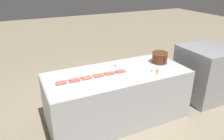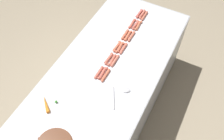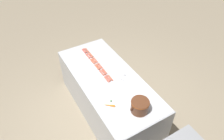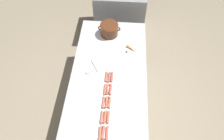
{
  "view_description": "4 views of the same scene",
  "coord_description": "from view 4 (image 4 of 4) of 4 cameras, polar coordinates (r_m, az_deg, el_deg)",
  "views": [
    {
      "loc": [
        2.63,
        -1.33,
        2.15
      ],
      "look_at": [
        -0.09,
        -0.05,
        0.83
      ],
      "focal_mm": 34.36,
      "sensor_mm": 36.0,
      "label": 1
    },
    {
      "loc": [
        -0.64,
        1.08,
        2.62
      ],
      "look_at": [
        -0.05,
        -0.03,
        0.84
      ],
      "focal_mm": 38.21,
      "sensor_mm": 36.0,
      "label": 2
    },
    {
      "loc": [
        1.2,
        2.19,
        3.16
      ],
      "look_at": [
        -0.12,
        -0.06,
        0.88
      ],
      "focal_mm": 33.44,
      "sensor_mm": 36.0,
      "label": 3
    },
    {
      "loc": [
        0.16,
        -1.52,
        3.02
      ],
      "look_at": [
        0.04,
        0.08,
        0.93
      ],
      "focal_mm": 35.14,
      "sensor_mm": 36.0,
      "label": 4
    }
  ],
  "objects": [
    {
      "name": "hot_dog_10",
      "position": [
        2.59,
        -1.17,
        -4.98
      ],
      "size": [
        0.04,
        0.15,
        0.03
      ],
      "color": "#BF5F4B",
      "rests_on": "griddle_counter"
    },
    {
      "name": "serving_spoon",
      "position": [
        2.77,
        -5.69,
        -0.02
      ],
      "size": [
        0.17,
        0.25,
        0.02
      ],
      "color": "#B7B7BC",
      "rests_on": "griddle_counter"
    },
    {
      "name": "hot_dog_5",
      "position": [
        2.69,
        -1.51,
        -1.72
      ],
      "size": [
        0.03,
        0.15,
        0.03
      ],
      "color": "#CD6448",
      "rests_on": "griddle_counter"
    },
    {
      "name": "griddle_counter",
      "position": [
        3.02,
        -0.89,
        -7.16
      ],
      "size": [
        0.95,
        2.19,
        0.82
      ],
      "color": "#ADAFB5",
      "rests_on": "ground_plane"
    },
    {
      "name": "hot_dog_15",
      "position": [
        2.5,
        -0.69,
        -8.41
      ],
      "size": [
        0.04,
        0.15,
        0.03
      ],
      "color": "#CA6347",
      "rests_on": "griddle_counter"
    },
    {
      "name": "carrot",
      "position": [
        2.99,
        5.06,
        5.46
      ],
      "size": [
        0.15,
        0.13,
        0.03
      ],
      "color": "orange",
      "rests_on": "griddle_counter"
    },
    {
      "name": "ground_plane",
      "position": [
        3.39,
        -0.8,
        -10.68
      ],
      "size": [
        20.0,
        20.0,
        0.0
      ],
      "primitive_type": "plane",
      "color": "gray"
    },
    {
      "name": "hot_dog_3",
      "position": [
        2.5,
        -2.28,
        -8.41
      ],
      "size": [
        0.03,
        0.15,
        0.03
      ],
      "color": "#CB624F",
      "rests_on": "griddle_counter"
    },
    {
      "name": "hot_dog_7",
      "position": [
        2.35,
        -2.27,
        -15.99
      ],
      "size": [
        0.03,
        0.15,
        0.03
      ],
      "color": "#C05B4C",
      "rests_on": "griddle_counter"
    },
    {
      "name": "hot_dog_8",
      "position": [
        2.42,
        -1.83,
        -12.07
      ],
      "size": [
        0.03,
        0.15,
        0.03
      ],
      "color": "#CD6547",
      "rests_on": "griddle_counter"
    },
    {
      "name": "hot_dog_14",
      "position": [
        2.42,
        -1.02,
        -12.15
      ],
      "size": [
        0.03,
        0.15,
        0.03
      ],
      "color": "#CC6347",
      "rests_on": "griddle_counter"
    },
    {
      "name": "hot_dog_13",
      "position": [
        2.35,
        -1.35,
        -16.07
      ],
      "size": [
        0.03,
        0.15,
        0.03
      ],
      "color": "#C75B49",
      "rests_on": "griddle_counter"
    },
    {
      "name": "hot_dog_1",
      "position": [
        2.35,
        -3.14,
        -16.03
      ],
      "size": [
        0.04,
        0.15,
        0.03
      ],
      "color": "#C46849",
      "rests_on": "griddle_counter"
    },
    {
      "name": "hot_dog_4",
      "position": [
        2.59,
        -1.85,
        -5.08
      ],
      "size": [
        0.03,
        0.15,
        0.03
      ],
      "color": "#C16651",
      "rests_on": "griddle_counter"
    },
    {
      "name": "hot_dog_2",
      "position": [
        2.42,
        -2.72,
        -12.18
      ],
      "size": [
        0.03,
        0.15,
        0.03
      ],
      "color": "#CE674E",
      "rests_on": "griddle_counter"
    },
    {
      "name": "bean_pot",
      "position": [
        3.14,
        -0.74,
        10.67
      ],
      "size": [
        0.32,
        0.26,
        0.19
      ],
      "color": "#562D19",
      "rests_on": "griddle_counter"
    },
    {
      "name": "hot_dog_9",
      "position": [
        2.5,
        -1.42,
        -8.35
      ],
      "size": [
        0.04,
        0.15,
        0.03
      ],
      "color": "#C56449",
      "rests_on": "griddle_counter"
    },
    {
      "name": "hot_dog_11",
      "position": [
        2.69,
        -0.75,
        -1.9
      ],
      "size": [
        0.03,
        0.15,
        0.03
      ],
      "color": "#C15B4C",
      "rests_on": "griddle_counter"
    },
    {
      "name": "hot_dog_17",
      "position": [
        2.69,
        -0.01,
        -1.79
      ],
      "size": [
        0.03,
        0.15,
        0.03
      ],
      "color": "#CB5D4B",
      "rests_on": "griddle_counter"
    },
    {
      "name": "back_cabinet",
      "position": [
        4.18,
        2.1,
        15.21
      ],
      "size": [
        0.86,
        0.85,
        0.98
      ],
      "primitive_type": "cube",
      "color": "#939599",
      "rests_on": "ground_plane"
    },
    {
      "name": "hot_dog_16",
      "position": [
        2.59,
        -0.39,
        -5.08
      ],
      "size": [
        0.03,
        0.15,
        0.03
      ],
      "color": "#BF5C49",
      "rests_on": "griddle_counter"
    }
  ]
}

